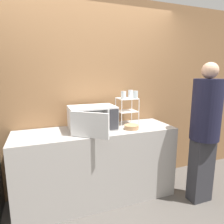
# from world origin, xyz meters

# --- Properties ---
(ground_plane) EXTENTS (12.00, 12.00, 0.00)m
(ground_plane) POSITION_xyz_m (0.00, 0.00, 0.00)
(ground_plane) COLOR #4C4742
(wall_back) EXTENTS (8.00, 0.06, 2.60)m
(wall_back) POSITION_xyz_m (0.00, 0.65, 1.30)
(wall_back) COLOR olive
(wall_back) RESTS_ON ground_plane
(counter) EXTENTS (1.98, 0.61, 0.93)m
(counter) POSITION_xyz_m (0.00, 0.31, 0.46)
(counter) COLOR #9E9993
(counter) RESTS_ON ground_plane
(microwave) EXTENTS (0.58, 0.66, 0.29)m
(microwave) POSITION_xyz_m (-0.05, 0.33, 1.07)
(microwave) COLOR silver
(microwave) RESTS_ON counter
(dish_rack) EXTENTS (0.26, 0.23, 0.36)m
(dish_rack) POSITION_xyz_m (0.47, 0.44, 1.19)
(dish_rack) COLOR white
(dish_rack) RESTS_ON counter
(glass_front_left) EXTENTS (0.07, 0.07, 0.10)m
(glass_front_left) POSITION_xyz_m (0.39, 0.37, 1.34)
(glass_front_left) COLOR silver
(glass_front_left) RESTS_ON dish_rack
(glass_back_right) EXTENTS (0.07, 0.07, 0.10)m
(glass_back_right) POSITION_xyz_m (0.55, 0.51, 1.34)
(glass_back_right) COLOR silver
(glass_back_right) RESTS_ON dish_rack
(glass_front_right) EXTENTS (0.07, 0.07, 0.10)m
(glass_front_right) POSITION_xyz_m (0.56, 0.37, 1.34)
(glass_front_right) COLOR silver
(glass_front_right) RESTS_ON dish_rack
(bowl) EXTENTS (0.18, 0.18, 0.05)m
(bowl) POSITION_xyz_m (0.42, 0.18, 0.95)
(bowl) COLOR #AD7F56
(bowl) RESTS_ON counter
(person) EXTENTS (0.34, 0.34, 1.74)m
(person) POSITION_xyz_m (1.22, -0.19, 0.98)
(person) COLOR #2D2D33
(person) RESTS_ON ground_plane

